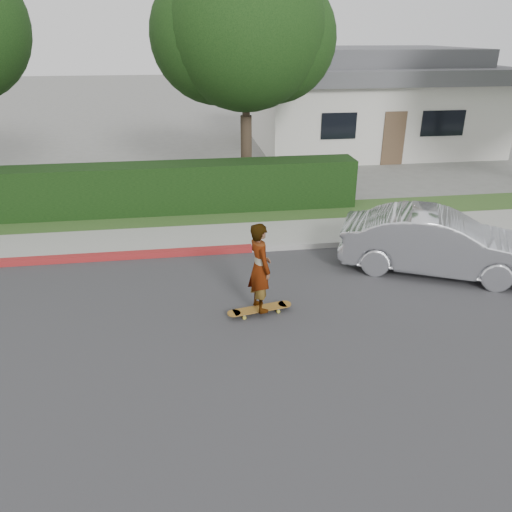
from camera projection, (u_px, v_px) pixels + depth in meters
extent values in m
plane|color=slate|center=(226.00, 351.00, 8.46)|extent=(120.00, 120.00, 0.00)
cube|color=#2D2D30|center=(226.00, 351.00, 8.46)|extent=(60.00, 8.00, 0.01)
cube|color=#9E9E99|center=(211.00, 251.00, 12.13)|extent=(60.00, 0.20, 0.15)
cube|color=gray|center=(209.00, 238.00, 12.95)|extent=(60.00, 1.60, 0.12)
cube|color=#2D4C1E|center=(206.00, 217.00, 14.40)|extent=(60.00, 1.60, 0.10)
cube|color=black|center=(99.00, 192.00, 14.26)|extent=(15.00, 1.00, 1.50)
cylinder|color=#33261C|center=(246.00, 155.00, 16.26)|extent=(0.36, 0.36, 2.52)
cylinder|color=#33261C|center=(246.00, 95.00, 15.48)|extent=(0.24, 0.24, 2.10)
sphere|color=black|center=(245.00, 28.00, 14.70)|extent=(4.80, 4.80, 4.80)
sphere|color=black|center=(217.00, 35.00, 15.04)|extent=(4.08, 4.08, 4.08)
sphere|color=black|center=(273.00, 39.00, 15.21)|extent=(3.84, 3.84, 3.84)
cube|color=beige|center=(365.00, 112.00, 23.32)|extent=(10.00, 8.00, 3.00)
cube|color=#4C4C51|center=(369.00, 71.00, 22.58)|extent=(10.60, 8.60, 0.60)
cube|color=#4C4C51|center=(370.00, 57.00, 22.34)|extent=(8.40, 6.40, 0.80)
cube|color=black|center=(339.00, 126.00, 19.33)|extent=(1.40, 0.06, 1.00)
cube|color=black|center=(443.00, 123.00, 19.89)|extent=(1.80, 0.06, 1.00)
cube|color=brown|center=(394.00, 139.00, 19.86)|extent=(0.90, 0.06, 2.10)
cylinder|color=gold|center=(244.00, 318.00, 9.36)|extent=(0.08, 0.05, 0.07)
cylinder|color=gold|center=(241.00, 313.00, 9.52)|extent=(0.08, 0.05, 0.07)
cylinder|color=gold|center=(278.00, 311.00, 9.57)|extent=(0.08, 0.05, 0.07)
cylinder|color=gold|center=(275.00, 307.00, 9.73)|extent=(0.08, 0.05, 0.07)
cube|color=silver|center=(243.00, 313.00, 9.42)|extent=(0.10, 0.21, 0.03)
cube|color=silver|center=(276.00, 307.00, 9.63)|extent=(0.10, 0.21, 0.03)
cube|color=brown|center=(260.00, 309.00, 9.51)|extent=(1.06, 0.45, 0.02)
cylinder|color=brown|center=(234.00, 313.00, 9.36)|extent=(0.30, 0.30, 0.02)
cylinder|color=brown|center=(285.00, 304.00, 9.67)|extent=(0.30, 0.30, 0.02)
imported|color=white|center=(260.00, 267.00, 9.16)|extent=(0.56, 0.71, 1.73)
imported|color=silver|center=(438.00, 243.00, 11.01)|extent=(4.42, 3.09, 1.38)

